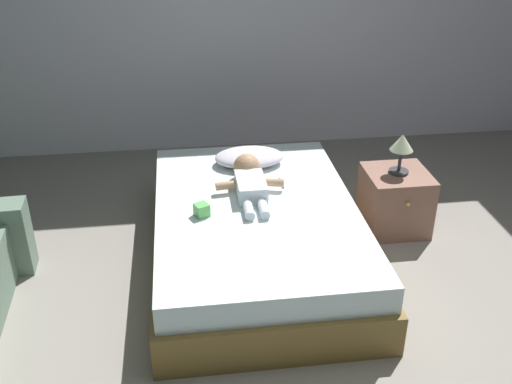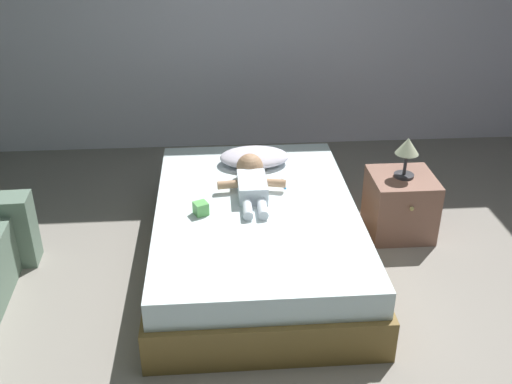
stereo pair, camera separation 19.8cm
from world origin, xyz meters
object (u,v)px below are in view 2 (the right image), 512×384
object	(u,v)px
toy_block	(201,208)
toothbrush	(284,183)
bed	(256,234)
baby	(251,180)
nightstand	(400,204)
lamp	(407,150)
pillow	(254,157)

from	to	relation	value
toy_block	toothbrush	bearing A→B (deg)	33.19
bed	baby	world-z (taller)	baby
toothbrush	nightstand	distance (m)	0.89
lamp	toy_block	world-z (taller)	lamp
toothbrush	baby	bearing A→B (deg)	-164.29
baby	lamp	distance (m)	1.10
nightstand	bed	bearing A→B (deg)	-163.86
pillow	toy_block	distance (m)	0.82
bed	baby	xyz separation A→B (m)	(-0.01, 0.23, 0.29)
baby	toothbrush	xyz separation A→B (m)	(0.23, 0.06, -0.06)
baby	lamp	bearing A→B (deg)	4.51
pillow	nightstand	bearing A→B (deg)	-17.46
lamp	pillow	bearing A→B (deg)	162.54
nightstand	toothbrush	bearing A→B (deg)	-178.57
nightstand	lamp	bearing A→B (deg)	90.00
bed	baby	distance (m)	0.37
baby	nightstand	xyz separation A→B (m)	(1.09, 0.09, -0.28)
pillow	nightstand	world-z (taller)	pillow
toothbrush	lamp	bearing A→B (deg)	1.43
bed	toothbrush	xyz separation A→B (m)	(0.21, 0.29, 0.23)
toy_block	baby	bearing A→B (deg)	42.10
nightstand	baby	bearing A→B (deg)	-175.49
bed	lamp	world-z (taller)	lamp
pillow	toy_block	xyz separation A→B (m)	(-0.39, -0.72, -0.01)
toothbrush	nightstand	size ratio (longest dim) A/B	0.29
lamp	toy_block	bearing A→B (deg)	-164.57
baby	lamp	world-z (taller)	lamp
toy_block	pillow	bearing A→B (deg)	61.52
bed	toothbrush	world-z (taller)	toothbrush
pillow	lamp	distance (m)	1.10
bed	lamp	bearing A→B (deg)	16.14
lamp	toy_block	distance (m)	1.50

